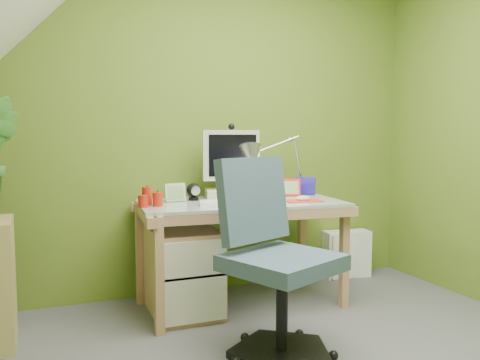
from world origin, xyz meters
name	(u,v)px	position (x,y,z in m)	size (l,w,h in m)	color
wall_back	(209,124)	(0.00, 1.60, 1.20)	(3.20, 0.01, 2.40)	#5D7824
desk	(241,254)	(0.08, 1.18, 0.35)	(1.29, 0.65, 0.69)	tan
monitor	(231,158)	(0.08, 1.36, 0.96)	(0.39, 0.23, 0.54)	#B9B9A7
speaker_left	(194,192)	(-0.19, 1.34, 0.75)	(0.09, 0.09, 0.11)	black
speaker_right	(268,187)	(0.35, 1.34, 0.76)	(0.11, 0.11, 0.13)	black
keyboard	(237,203)	(0.00, 1.04, 0.70)	(0.46, 0.15, 0.02)	white
mousepad	(303,201)	(0.46, 1.04, 0.70)	(0.23, 0.16, 0.01)	red
mouse	(303,198)	(0.46, 1.04, 0.71)	(0.10, 0.06, 0.03)	silver
amber_tumbler	(271,194)	(0.26, 1.10, 0.74)	(0.07, 0.07, 0.09)	maroon
candle_cluster	(148,197)	(-0.52, 1.19, 0.75)	(0.15, 0.13, 0.11)	#B7200F
photo_frame_red	(290,187)	(0.50, 1.30, 0.75)	(0.14, 0.02, 0.12)	red
photo_frame_blue	(305,186)	(0.64, 1.34, 0.76)	(0.15, 0.02, 0.13)	#201595
photo_frame_green	(175,193)	(-0.32, 1.32, 0.75)	(0.14, 0.02, 0.12)	#A1B77E
desk_lamp	(290,153)	(0.53, 1.36, 0.99)	(0.56, 0.24, 0.60)	silver
task_chair	(282,258)	(-0.02, 0.39, 0.51)	(0.57, 0.57, 1.02)	#384D5C
radiator	(347,254)	(1.11, 1.50, 0.18)	(0.36, 0.15, 0.36)	white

